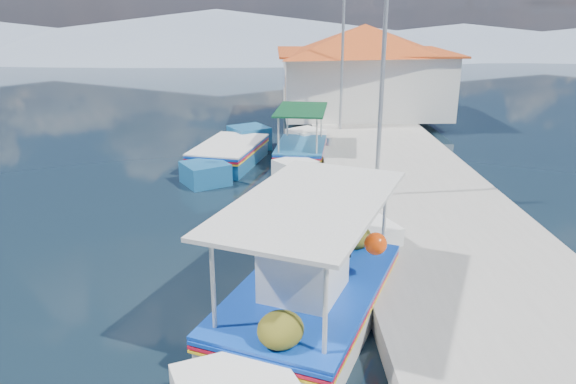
{
  "coord_description": "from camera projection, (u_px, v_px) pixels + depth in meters",
  "views": [
    {
      "loc": [
        1.54,
        -13.37,
        5.89
      ],
      "look_at": [
        1.93,
        -0.02,
        1.3
      ],
      "focal_mm": 34.43,
      "sensor_mm": 36.0,
      "label": 1
    }
  ],
  "objects": [
    {
      "name": "ground",
      "position": [
        215.0,
        239.0,
        14.51
      ],
      "size": [
        160.0,
        160.0,
        0.0
      ],
      "primitive_type": "plane",
      "color": "black",
      "rests_on": "ground"
    },
    {
      "name": "quay",
      "position": [
        391.0,
        165.0,
        20.27
      ],
      "size": [
        5.0,
        44.0,
        0.5
      ],
      "primitive_type": "cube",
      "color": "#A39F98",
      "rests_on": "ground"
    },
    {
      "name": "bollards",
      "position": [
        337.0,
        160.0,
        19.37
      ],
      "size": [
        0.2,
        17.2,
        0.3
      ],
      "color": "#A5A8AD",
      "rests_on": "quay"
    },
    {
      "name": "main_caique",
      "position": [
        308.0,
        295.0,
        10.67
      ],
      "size": [
        4.65,
        7.78,
        2.8
      ],
      "rotation": [
        0.0,
        0.0,
        0.41
      ],
      "color": "white",
      "rests_on": "ground"
    },
    {
      "name": "caique_green_canopy",
      "position": [
        301.0,
        152.0,
        21.72
      ],
      "size": [
        2.37,
        6.01,
        2.27
      ],
      "rotation": [
        0.0,
        0.0,
        0.15
      ],
      "color": "white",
      "rests_on": "ground"
    },
    {
      "name": "caique_blue_hull",
      "position": [
        229.0,
        156.0,
        21.17
      ],
      "size": [
        3.24,
        6.68,
        1.23
      ],
      "rotation": [
        0.0,
        0.0,
        0.27
      ],
      "color": "#155182",
      "rests_on": "ground"
    },
    {
      "name": "harbor_building",
      "position": [
        363.0,
        68.0,
        27.96
      ],
      "size": [
        10.49,
        10.49,
        4.4
      ],
      "color": "silver",
      "rests_on": "quay"
    },
    {
      "name": "lamp_post_near",
      "position": [
        379.0,
        80.0,
        15.28
      ],
      "size": [
        1.21,
        0.14,
        6.0
      ],
      "color": "#A5A8AD",
      "rests_on": "quay"
    },
    {
      "name": "lamp_post_far",
      "position": [
        340.0,
        53.0,
        23.78
      ],
      "size": [
        1.21,
        0.14,
        6.0
      ],
      "color": "#A5A8AD",
      "rests_on": "quay"
    },
    {
      "name": "mountain_ridge",
      "position": [
        313.0,
        36.0,
        66.97
      ],
      "size": [
        171.4,
        96.0,
        5.5
      ],
      "color": "gray",
      "rests_on": "ground"
    }
  ]
}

